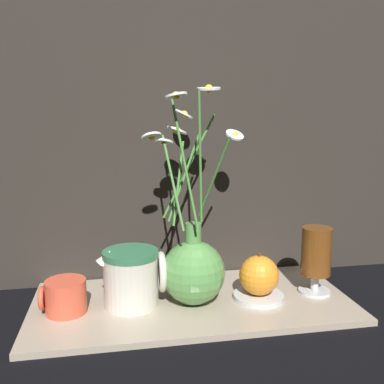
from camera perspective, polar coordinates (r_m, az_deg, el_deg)
The scene contains 9 objects.
ground_plane at distance 0.91m, azimuth 0.04°, elevation -14.87°, with size 6.00×6.00×0.00m, color black.
shelf at distance 0.91m, azimuth 0.04°, elevation -14.52°, with size 0.64×0.30×0.01m.
backdrop_wall at distance 1.00m, azimuth -1.77°, elevation 19.70°, with size 1.14×0.02×1.10m.
vase_with_flowers at distance 0.86m, azimuth 0.01°, elevation -9.78°, with size 0.22×0.20×0.43m.
yellow_mug at distance 0.87m, azimuth -16.61°, elevation -13.21°, with size 0.09×0.08×0.06m.
ceramic_pitcher at distance 0.87m, azimuth -7.97°, elevation -10.79°, with size 0.13×0.11×0.12m.
tea_glass at distance 0.95m, azimuth 16.22°, elevation -7.97°, with size 0.07×0.07×0.14m.
saucer_plate at distance 0.92m, azimuth 8.84°, elevation -13.58°, with size 0.10×0.10×0.01m.
orange_fruit at distance 0.90m, azimuth 8.92°, elevation -10.92°, with size 0.08×0.08×0.09m.
Camera 1 is at (-0.15, -0.81, 0.39)m, focal length 40.00 mm.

